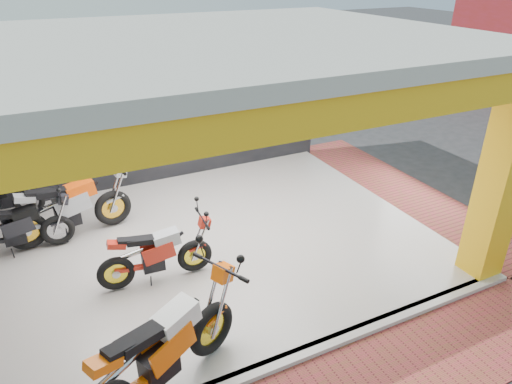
# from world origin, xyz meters

# --- Properties ---
(ground) EXTENTS (80.00, 80.00, 0.00)m
(ground) POSITION_xyz_m (0.00, 0.00, 0.00)
(ground) COLOR #2D2D30
(ground) RESTS_ON ground
(showroom_floor) EXTENTS (8.00, 6.00, 0.10)m
(showroom_floor) POSITION_xyz_m (0.00, 2.00, 0.05)
(showroom_floor) COLOR silver
(showroom_floor) RESTS_ON ground
(showroom_ceiling) EXTENTS (8.40, 6.40, 0.20)m
(showroom_ceiling) POSITION_xyz_m (0.00, 2.00, 3.60)
(showroom_ceiling) COLOR beige
(showroom_ceiling) RESTS_ON corner_column
(back_wall) EXTENTS (8.20, 0.20, 3.50)m
(back_wall) POSITION_xyz_m (0.00, 5.10, 1.75)
(back_wall) COLOR black
(back_wall) RESTS_ON ground
(corner_column) EXTENTS (0.50, 0.50, 3.50)m
(corner_column) POSITION_xyz_m (3.75, -0.75, 1.75)
(corner_column) COLOR yellow
(corner_column) RESTS_ON ground
(header_beam_front) EXTENTS (8.40, 0.30, 0.40)m
(header_beam_front) POSITION_xyz_m (0.00, -1.00, 3.30)
(header_beam_front) COLOR yellow
(header_beam_front) RESTS_ON corner_column
(header_beam_right) EXTENTS (0.30, 6.40, 0.40)m
(header_beam_right) POSITION_xyz_m (4.00, 2.00, 3.30)
(header_beam_right) COLOR yellow
(header_beam_right) RESTS_ON corner_column
(floor_kerb) EXTENTS (8.00, 0.20, 0.10)m
(floor_kerb) POSITION_xyz_m (0.00, -1.02, 0.05)
(floor_kerb) COLOR silver
(floor_kerb) RESTS_ON ground
(paver_right) EXTENTS (1.40, 7.00, 0.03)m
(paver_right) POSITION_xyz_m (4.80, 2.00, 0.01)
(paver_right) COLOR #993235
(paver_right) RESTS_ON ground
(moto_hero) EXTENTS (2.57, 1.83, 1.48)m
(moto_hero) POSITION_xyz_m (-0.85, -0.50, 0.84)
(moto_hero) COLOR #FF620A
(moto_hero) RESTS_ON showroom_floor
(moto_row_a) EXTENTS (1.95, 0.82, 1.17)m
(moto_row_a) POSITION_xyz_m (-0.47, 1.25, 0.68)
(moto_row_a) COLOR red
(moto_row_a) RESTS_ON showroom_floor
(moto_row_b) EXTENTS (1.93, 0.75, 1.17)m
(moto_row_b) POSITION_xyz_m (-2.39, 3.06, 0.69)
(moto_row_b) COLOR black
(moto_row_b) RESTS_ON showroom_floor
(moto_row_c) EXTENTS (2.44, 1.17, 1.43)m
(moto_row_c) POSITION_xyz_m (-1.37, 3.34, 0.82)
(moto_row_c) COLOR #9FA2A6
(moto_row_c) RESTS_ON showroom_floor
(moto_row_d) EXTENTS (2.12, 1.12, 1.23)m
(moto_row_d) POSITION_xyz_m (-2.80, 4.50, 0.71)
(moto_row_d) COLOR black
(moto_row_d) RESTS_ON showroom_floor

